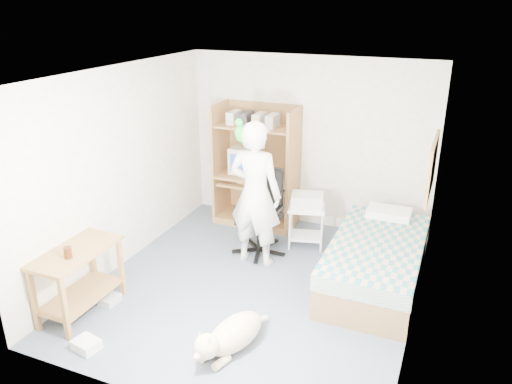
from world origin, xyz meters
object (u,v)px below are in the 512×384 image
at_px(dog, 231,335).
at_px(printer_cart, 306,220).
at_px(office_chair, 261,223).
at_px(computer_hutch, 257,171).
at_px(person, 255,194).
at_px(side_desk, 78,272).
at_px(bed, 376,262).

relative_size(dog, printer_cart, 1.74).
distance_m(office_chair, dog, 2.10).
bearing_deg(computer_hutch, person, -68.54).
bearing_deg(side_desk, person, 53.21).
height_order(computer_hutch, dog, computer_hutch).
bearing_deg(person, bed, -175.17).
height_order(side_desk, person, person).
xyz_separation_m(computer_hutch, office_chair, (0.42, -0.87, -0.42)).
xyz_separation_m(side_desk, person, (1.31, 1.76, 0.45)).
distance_m(side_desk, office_chair, 2.43).
height_order(computer_hutch, person, person).
relative_size(bed, side_desk, 2.02).
bearing_deg(office_chair, computer_hutch, 118.26).
height_order(office_chair, printer_cart, office_chair).
xyz_separation_m(side_desk, office_chair, (1.27, 2.07, -0.09)).
bearing_deg(printer_cart, bed, -44.75).
relative_size(computer_hutch, office_chair, 1.59).
xyz_separation_m(bed, side_desk, (-2.85, -1.82, 0.21)).
bearing_deg(dog, computer_hutch, 124.82).
relative_size(office_chair, printer_cart, 1.93).
height_order(office_chair, dog, office_chair).
relative_size(office_chair, person, 0.60).
relative_size(computer_hutch, printer_cart, 3.07).
bearing_deg(office_chair, bed, -6.45).
bearing_deg(side_desk, printer_cart, 53.77).
bearing_deg(dog, bed, 75.88).
height_order(bed, side_desk, side_desk).
height_order(computer_hutch, side_desk, computer_hutch).
bearing_deg(side_desk, dog, 1.39).
distance_m(computer_hutch, office_chair, 1.05).
relative_size(person, printer_cart, 3.21).
xyz_separation_m(office_chair, person, (0.05, -0.31, 0.54)).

